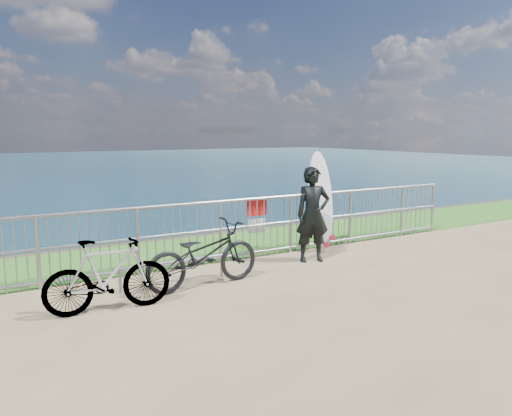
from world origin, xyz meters
TOP-DOWN VIEW (x-y plane):
  - grass_strip at (0.00, 2.70)m, footprint 120.00×120.00m
  - railing at (0.02, 1.60)m, footprint 10.06×0.10m
  - surfer at (0.97, 0.86)m, footprint 0.71×0.57m
  - surfboard at (1.60, 1.44)m, footprint 0.60×0.56m
  - bicycle_near at (-1.35, 0.48)m, footprint 1.92×0.82m
  - bicycle_far at (-2.85, 0.15)m, footprint 1.65×0.61m
  - bike_rack at (-1.70, 0.81)m, footprint 1.84×0.05m

SIDE VIEW (x-z plane):
  - grass_strip at x=0.00m, z-range 0.01..0.01m
  - bike_rack at x=-1.70m, z-range 0.12..0.51m
  - bicycle_far at x=-2.85m, z-range 0.00..0.97m
  - bicycle_near at x=-1.35m, z-range 0.00..0.98m
  - railing at x=0.02m, z-range 0.01..1.14m
  - surfer at x=0.97m, z-range 0.00..1.70m
  - surfboard at x=1.60m, z-range -0.08..1.87m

